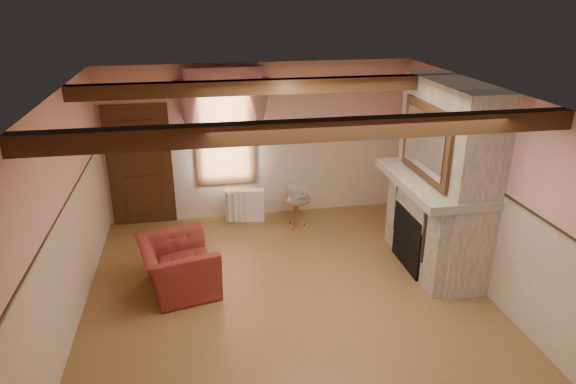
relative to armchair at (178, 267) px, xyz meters
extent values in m
cube|color=brown|center=(1.47, -0.55, -0.36)|extent=(5.50, 6.00, 0.01)
cube|color=silver|center=(1.47, -0.55, 2.44)|extent=(5.50, 6.00, 0.01)
cube|color=#DC9E98|center=(1.47, 2.45, 1.04)|extent=(5.50, 0.02, 2.80)
cube|color=#DC9E98|center=(1.47, -3.55, 1.04)|extent=(5.50, 0.02, 2.80)
cube|color=#DC9E98|center=(-1.28, -0.55, 1.04)|extent=(0.02, 6.00, 2.80)
cube|color=#DC9E98|center=(4.22, -0.55, 1.04)|extent=(0.02, 6.00, 2.80)
cube|color=black|center=(3.47, 0.05, 0.09)|extent=(0.20, 0.95, 0.90)
imported|color=maroon|center=(0.00, 0.00, 0.00)|extent=(1.19, 1.30, 0.72)
cylinder|color=brown|center=(2.01, 1.71, -0.09)|extent=(0.63, 0.63, 0.55)
cube|color=#B7AD8C|center=(2.02, 1.72, 0.29)|extent=(0.32, 0.37, 0.20)
cube|color=white|center=(1.16, 2.15, -0.06)|extent=(0.72, 0.31, 0.60)
imported|color=brown|center=(3.71, 0.05, 1.10)|extent=(0.36, 0.36, 0.09)
cube|color=black|center=(3.71, 0.86, 1.16)|extent=(0.14, 0.24, 0.20)
cylinder|color=gold|center=(3.71, 0.50, 1.20)|extent=(0.11, 0.11, 0.28)
cylinder|color=#B5161F|center=(3.71, -0.58, 1.14)|extent=(0.06, 0.06, 0.16)
cylinder|color=gold|center=(3.71, -0.17, 1.12)|extent=(0.06, 0.06, 0.12)
cube|color=gray|center=(3.89, 0.05, 1.04)|extent=(0.85, 2.00, 2.80)
cube|color=gray|center=(3.71, 0.05, 1.00)|extent=(1.05, 2.05, 0.12)
cube|color=silver|center=(3.53, 0.05, 1.61)|extent=(0.06, 1.44, 1.04)
cube|color=black|center=(-0.63, 2.39, 0.69)|extent=(1.10, 0.10, 2.10)
cube|color=white|center=(0.87, 2.42, 1.29)|extent=(1.06, 0.08, 2.02)
cube|color=gray|center=(0.87, 2.33, 1.89)|extent=(1.30, 0.14, 1.40)
cube|color=black|center=(1.47, -1.75, 2.34)|extent=(5.50, 0.18, 0.20)
cube|color=black|center=(1.47, 0.65, 2.34)|extent=(5.50, 0.18, 0.20)
camera|label=1|loc=(0.37, -6.42, 3.61)|focal=32.00mm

